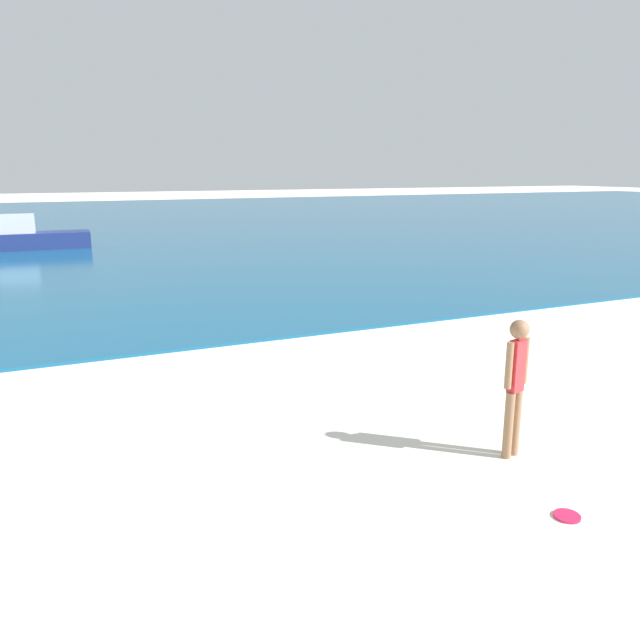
# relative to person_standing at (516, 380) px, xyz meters

# --- Properties ---
(water) EXTENTS (160.00, 60.00, 0.06)m
(water) POSITION_rel_person_standing_xyz_m (-1.52, 36.05, -0.93)
(water) COLOR #14567F
(water) RESTS_ON ground
(person_standing) EXTENTS (0.38, 0.22, 1.69)m
(person_standing) POSITION_rel_person_standing_xyz_m (0.00, 0.00, 0.00)
(person_standing) COLOR #936B4C
(person_standing) RESTS_ON ground
(frisbee) EXTENTS (0.26, 0.26, 0.03)m
(frisbee) POSITION_rel_person_standing_xyz_m (-0.41, -1.31, -0.95)
(frisbee) COLOR #E51E4C
(frisbee) RESTS_ON ground
(boat_near) EXTENTS (4.36, 1.51, 1.47)m
(boat_near) POSITION_rel_person_standing_xyz_m (-5.23, 23.84, -0.39)
(boat_near) COLOR navy
(boat_near) RESTS_ON water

